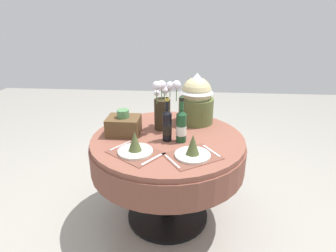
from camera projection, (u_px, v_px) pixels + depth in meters
ground at (168, 215)px, 2.46m from camera, size 8.00×8.00×0.00m
dining_table at (168, 155)px, 2.24m from camera, size 1.19×1.19×0.75m
place_setting_left at (135, 147)px, 1.92m from camera, size 0.43×0.41×0.16m
place_setting_right at (193, 150)px, 1.87m from camera, size 0.43×0.40×0.16m
flower_vase at (163, 107)px, 2.26m from camera, size 0.21×0.28×0.42m
wine_bottle_left at (181, 126)px, 2.06m from camera, size 0.08×0.08×0.34m
wine_bottle_centre at (167, 125)px, 2.08m from camera, size 0.07×0.07×0.33m
gift_tub_back_right at (196, 97)px, 2.39m from camera, size 0.30×0.30×0.43m
woven_basket_side_left at (124, 125)px, 2.21m from camera, size 0.25×0.21×0.20m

